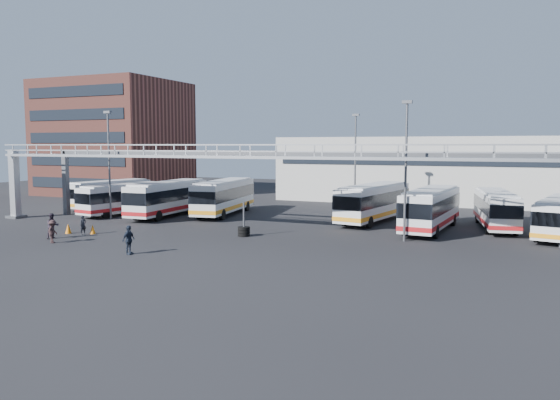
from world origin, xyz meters
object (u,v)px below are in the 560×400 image
at_px(bus_8, 496,208).
at_px(pedestrian_b, 53,226).
at_px(bus_0, 110,193).
at_px(bus_2, 168,197).
at_px(light_pole_mid, 406,163).
at_px(pedestrian_d, 129,240).
at_px(cone_left, 93,229).
at_px(light_pole_back, 355,158).
at_px(light_pole_left, 109,159).
at_px(bus_9, 560,216).
at_px(pedestrian_c, 53,232).
at_px(cone_right, 68,228).
at_px(bus_7, 431,208).
at_px(bus_6, 374,201).
at_px(bus_1, 125,197).
at_px(tire_stack, 244,230).
at_px(pedestrian_a, 83,225).
at_px(bus_3, 224,196).

bearing_deg(bus_8, pedestrian_b, -158.64).
height_order(bus_0, bus_2, bus_2).
relative_size(light_pole_mid, bus_8, 0.95).
xyz_separation_m(pedestrian_d, cone_left, (-8.00, 5.46, -0.59)).
xyz_separation_m(light_pole_back, cone_left, (-15.36, -21.49, -5.37)).
height_order(light_pole_left, light_pole_back, same).
height_order(bus_2, bus_9, bus_2).
relative_size(pedestrian_c, cone_right, 2.11).
bearing_deg(cone_right, bus_7, 26.28).
xyz_separation_m(bus_6, bus_7, (5.55, -3.06, -0.00)).
relative_size(bus_8, cone_left, 14.82).
height_order(bus_6, pedestrian_b, bus_6).
bearing_deg(bus_9, pedestrian_c, -141.33).
bearing_deg(pedestrian_d, cone_right, 63.66).
xyz_separation_m(light_pole_mid, bus_1, (-29.10, 4.43, -4.01)).
height_order(bus_9, tire_stack, bus_9).
relative_size(bus_1, bus_7, 0.91).
relative_size(cone_right, tire_stack, 0.30).
height_order(light_pole_back, cone_left, light_pole_back).
bearing_deg(cone_left, bus_6, 39.30).
distance_m(bus_0, cone_right, 17.68).
bearing_deg(bus_9, light_pole_mid, -137.26).
bearing_deg(pedestrian_a, bus_1, 38.54).
relative_size(bus_2, pedestrian_b, 5.99).
xyz_separation_m(bus_8, pedestrian_c, (-28.93, -20.04, -0.91)).
xyz_separation_m(bus_6, pedestrian_d, (-10.85, -20.89, -0.97)).
bearing_deg(bus_6, pedestrian_b, -128.41).
height_order(bus_1, bus_7, bus_7).
xyz_separation_m(light_pole_left, pedestrian_d, (12.63, -12.95, -4.78)).
distance_m(bus_1, tire_stack, 18.75).
bearing_deg(tire_stack, light_pole_left, 167.11).
relative_size(bus_8, cone_right, 13.45).
bearing_deg(bus_0, bus_1, -27.13).
bearing_deg(pedestrian_a, bus_9, -54.84).
relative_size(light_pole_back, bus_1, 0.97).
bearing_deg(light_pole_mid, tire_stack, -167.10).
relative_size(light_pole_back, bus_3, 0.87).
bearing_deg(light_pole_left, bus_2, 45.53).
xyz_separation_m(light_pole_left, cone_left, (4.64, -7.49, -5.37)).
relative_size(light_pole_left, cone_right, 12.84).
xyz_separation_m(bus_0, pedestrian_c, (11.12, -18.93, -0.87)).
distance_m(bus_1, bus_8, 35.30).
distance_m(bus_0, pedestrian_d, 27.50).
relative_size(bus_7, pedestrian_d, 6.09).
xyz_separation_m(bus_7, pedestrian_d, (-16.40, -17.82, -0.97)).
height_order(bus_0, cone_left, bus_0).
distance_m(bus_3, pedestrian_a, 15.79).
relative_size(pedestrian_b, cone_right, 2.42).
height_order(bus_6, cone_right, bus_6).
relative_size(bus_0, bus_8, 0.97).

